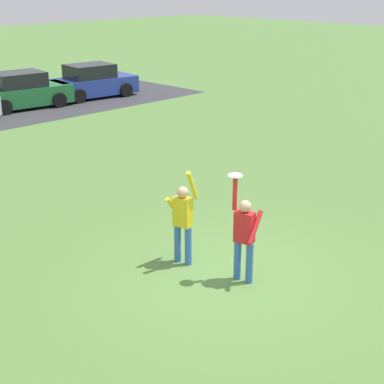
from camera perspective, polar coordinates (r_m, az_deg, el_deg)
ground_plane at (r=11.84m, az=3.35°, el=-7.90°), size 120.00×120.00×0.00m
person_catcher at (r=11.22m, az=5.03°, el=-4.01°), size 0.49×0.58×2.08m
person_defender at (r=11.87m, az=-0.89°, el=-2.54°), size 0.51×0.61×2.04m
frisbee_disc at (r=10.92m, az=4.16°, el=1.58°), size 0.28×0.28×0.02m
parked_car_green at (r=27.71m, az=-15.96°, el=9.23°), size 4.29×2.41×1.59m
parked_car_blue at (r=29.52m, az=-9.52°, el=10.34°), size 4.29×2.41×1.59m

